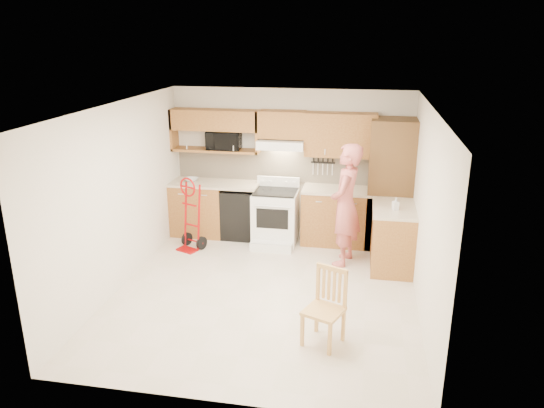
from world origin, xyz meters
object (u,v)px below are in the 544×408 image
(dining_chair, at_px, (324,308))
(person, at_px, (346,205))
(microwave, at_px, (224,140))
(range, at_px, (275,213))
(hand_truck, at_px, (189,218))

(dining_chair, bearing_deg, person, 109.32)
(microwave, height_order, range, microwave)
(person, xyz_separation_m, hand_truck, (-2.47, 0.08, -0.38))
(microwave, xyz_separation_m, person, (2.09, -0.92, -0.72))
(person, bearing_deg, hand_truck, -80.18)
(microwave, height_order, person, person)
(microwave, distance_m, person, 2.40)
(person, relative_size, hand_truck, 1.71)
(microwave, height_order, dining_chair, microwave)
(range, bearing_deg, hand_truck, -159.65)
(dining_chair, bearing_deg, hand_truck, 157.76)
(range, xyz_separation_m, dining_chair, (1.05, -2.80, -0.09))
(person, height_order, dining_chair, person)
(hand_truck, relative_size, dining_chair, 1.23)
(dining_chair, bearing_deg, range, 132.79)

